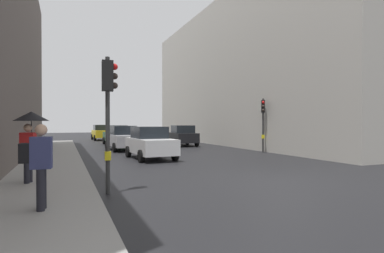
% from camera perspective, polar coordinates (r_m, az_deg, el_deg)
% --- Properties ---
extents(ground_plane, '(120.00, 120.00, 0.00)m').
position_cam_1_polar(ground_plane, '(11.08, 15.63, -9.55)').
color(ground_plane, black).
extents(sidewalk_kerb, '(2.66, 40.00, 0.16)m').
position_cam_1_polar(sidewalk_kerb, '(14.72, -24.32, -6.74)').
color(sidewalk_kerb, gray).
rests_on(sidewalk_kerb, ground).
extents(building_facade_right, '(12.00, 31.36, 13.02)m').
position_cam_1_polar(building_facade_right, '(32.23, 13.38, 8.73)').
color(building_facade_right, '#B2ADA3').
rests_on(building_facade_right, ground).
extents(traffic_light_mid_street, '(0.37, 0.44, 3.59)m').
position_cam_1_polar(traffic_light_mid_street, '(21.35, 12.84, 2.02)').
color(traffic_light_mid_street, '#2D2D2D').
rests_on(traffic_light_mid_street, ground).
extents(traffic_light_near_left, '(0.43, 0.25, 3.77)m').
position_cam_1_polar(traffic_light_near_left, '(8.93, -15.00, 4.78)').
color(traffic_light_near_left, '#2D2D2D').
rests_on(traffic_light_near_left, ground).
extents(car_yellow_taxi, '(2.12, 4.25, 1.76)m').
position_cam_1_polar(car_yellow_taxi, '(37.62, -16.18, -1.04)').
color(car_yellow_taxi, yellow).
rests_on(car_yellow_taxi, ground).
extents(car_green_estate, '(2.22, 4.30, 1.76)m').
position_cam_1_polar(car_green_estate, '(28.94, -13.54, -1.53)').
color(car_green_estate, '#2D6038').
rests_on(car_green_estate, ground).
extents(car_silver_hatchback, '(2.21, 4.30, 1.76)m').
position_cam_1_polar(car_silver_hatchback, '(23.02, -12.45, -2.07)').
color(car_silver_hatchback, '#BCBCC1').
rests_on(car_silver_hatchback, ground).
extents(car_white_compact, '(2.16, 4.27, 1.76)m').
position_cam_1_polar(car_white_compact, '(17.24, -7.65, -2.96)').
color(car_white_compact, silver).
rests_on(car_white_compact, ground).
extents(car_dark_suv, '(2.26, 4.32, 1.76)m').
position_cam_1_polar(car_dark_suv, '(27.03, -1.82, -1.66)').
color(car_dark_suv, black).
rests_on(car_dark_suv, ground).
extents(pedestrian_with_umbrella, '(1.00, 1.00, 2.14)m').
position_cam_1_polar(pedestrian_with_umbrella, '(10.52, -27.41, -0.05)').
color(pedestrian_with_umbrella, black).
rests_on(pedestrian_with_umbrella, sidewalk_kerb).
extents(pedestrian_with_grey_backpack, '(0.63, 0.36, 1.77)m').
position_cam_1_polar(pedestrian_with_grey_backpack, '(7.19, -26.16, -5.73)').
color(pedestrian_with_grey_backpack, black).
rests_on(pedestrian_with_grey_backpack, sidewalk_kerb).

